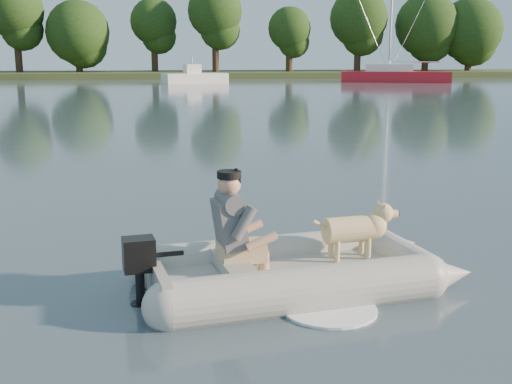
{
  "coord_description": "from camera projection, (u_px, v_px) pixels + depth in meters",
  "views": [
    {
      "loc": [
        -0.85,
        -5.87,
        2.38
      ],
      "look_at": [
        0.13,
        1.61,
        0.75
      ],
      "focal_mm": 45.0,
      "sensor_mm": 36.0,
      "label": 1
    }
  ],
  "objects": [
    {
      "name": "water",
      "position": [
        264.0,
        301.0,
        6.3
      ],
      "size": [
        160.0,
        160.0,
        0.0
      ],
      "primitive_type": "plane",
      "color": "slate",
      "rests_on": "ground"
    },
    {
      "name": "shore_bank",
      "position": [
        179.0,
        75.0,
        66.33
      ],
      "size": [
        160.0,
        12.0,
        0.7
      ],
      "primitive_type": "cube",
      "color": "#47512D",
      "rests_on": "water"
    },
    {
      "name": "treeline",
      "position": [
        192.0,
        23.0,
        64.56
      ],
      "size": [
        75.85,
        7.35,
        9.27
      ],
      "color": "#332316",
      "rests_on": "shore_bank"
    },
    {
      "name": "dinghy",
      "position": [
        297.0,
        234.0,
        6.58
      ],
      "size": [
        5.02,
        3.9,
        1.34
      ],
      "primitive_type": null,
      "rotation": [
        0.0,
        0.0,
        0.17
      ],
      "color": "#A2A29D",
      "rests_on": "water"
    },
    {
      "name": "man",
      "position": [
        231.0,
        220.0,
        6.39
      ],
      "size": [
        0.79,
        0.71,
        1.04
      ],
      "primitive_type": null,
      "rotation": [
        0.0,
        0.0,
        0.17
      ],
      "color": "#57575B",
      "rests_on": "dinghy"
    },
    {
      "name": "dog",
      "position": [
        350.0,
        234.0,
        6.82
      ],
      "size": [
        0.94,
        0.47,
        0.6
      ],
      "primitive_type": null,
      "rotation": [
        0.0,
        0.0,
        0.17
      ],
      "color": "#D4B67A",
      "rests_on": "dinghy"
    },
    {
      "name": "outboard_motor",
      "position": [
        140.0,
        274.0,
        6.17
      ],
      "size": [
        0.44,
        0.34,
        0.76
      ],
      "primitive_type": null,
      "rotation": [
        0.0,
        0.0,
        0.17
      ],
      "color": "black",
      "rests_on": "dinghy"
    },
    {
      "name": "motorboat",
      "position": [
        195.0,
        71.0,
        52.21
      ],
      "size": [
        5.76,
        3.61,
        2.28
      ],
      "primitive_type": null,
      "rotation": [
        0.0,
        0.0,
        0.31
      ],
      "color": "white",
      "rests_on": "water"
    },
    {
      "name": "sailboat",
      "position": [
        394.0,
        76.0,
        55.05
      ],
      "size": [
        9.5,
        5.41,
        12.51
      ],
      "rotation": [
        0.0,
        0.0,
        -0.31
      ],
      "color": "red",
      "rests_on": "water"
    }
  ]
}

